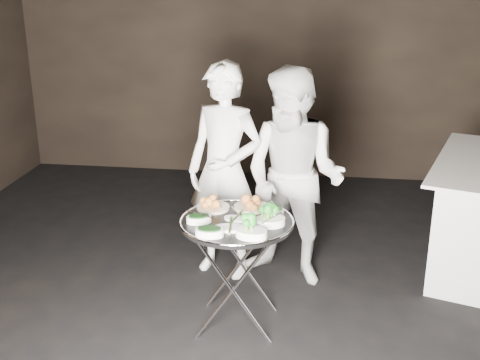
# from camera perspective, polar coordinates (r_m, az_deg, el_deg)

# --- Properties ---
(wall_back) EXTENTS (6.00, 0.05, 3.00)m
(wall_back) POSITION_cam_1_polar(r_m,az_deg,el_deg) (6.55, 5.24, 13.13)
(wall_back) COLOR black
(wall_back) RESTS_ON floor
(tray_stand) EXTENTS (0.49, 0.41, 0.72)m
(tray_stand) POSITION_cam_1_polar(r_m,az_deg,el_deg) (3.86, -0.30, -8.42)
(tray_stand) COLOR silver
(tray_stand) RESTS_ON floor
(serving_tray) EXTENTS (0.71, 0.71, 0.04)m
(serving_tray) POSITION_cam_1_polar(r_m,az_deg,el_deg) (3.72, -0.31, -4.03)
(serving_tray) COLOR black
(serving_tray) RESTS_ON tray_stand
(potato_plate_a) EXTENTS (0.22, 0.22, 0.08)m
(potato_plate_a) POSITION_cam_1_polar(r_m,az_deg,el_deg) (3.89, -2.57, -2.29)
(potato_plate_a) COLOR beige
(potato_plate_a) RESTS_ON serving_tray
(potato_plate_b) EXTENTS (0.22, 0.22, 0.08)m
(potato_plate_b) POSITION_cam_1_polar(r_m,az_deg,el_deg) (3.89, 1.03, -2.23)
(potato_plate_b) COLOR beige
(potato_plate_b) RESTS_ON serving_tray
(greens_bowl) EXTENTS (0.12, 0.12, 0.07)m
(greens_bowl) POSITION_cam_1_polar(r_m,az_deg,el_deg) (3.79, 3.34, -2.93)
(greens_bowl) COLOR white
(greens_bowl) RESTS_ON serving_tray
(asparagus_plate_a) EXTENTS (0.18, 0.12, 0.03)m
(asparagus_plate_a) POSITION_cam_1_polar(r_m,az_deg,el_deg) (3.72, -0.34, -3.64)
(asparagus_plate_a) COLOR white
(asparagus_plate_a) RESTS_ON serving_tray
(asparagus_plate_b) EXTENTS (0.21, 0.13, 0.04)m
(asparagus_plate_b) POSITION_cam_1_polar(r_m,az_deg,el_deg) (3.59, -0.93, -4.47)
(asparagus_plate_b) COLOR white
(asparagus_plate_b) RESTS_ON serving_tray
(spinach_bowl_a) EXTENTS (0.18, 0.15, 0.06)m
(spinach_bowl_a) POSITION_cam_1_polar(r_m,az_deg,el_deg) (3.69, -3.91, -3.61)
(spinach_bowl_a) COLOR white
(spinach_bowl_a) RESTS_ON serving_tray
(spinach_bowl_b) EXTENTS (0.18, 0.12, 0.07)m
(spinach_bowl_b) POSITION_cam_1_polar(r_m,az_deg,el_deg) (3.50, -2.92, -4.86)
(spinach_bowl_b) COLOR white
(spinach_bowl_b) RESTS_ON serving_tray
(broccoli_bowl_a) EXTENTS (0.22, 0.19, 0.08)m
(broccoli_bowl_a) POSITION_cam_1_polar(r_m,az_deg,el_deg) (3.65, 2.86, -3.79)
(broccoli_bowl_a) COLOR white
(broccoli_bowl_a) RESTS_ON serving_tray
(broccoli_bowl_b) EXTENTS (0.21, 0.17, 0.08)m
(broccoli_bowl_b) POSITION_cam_1_polar(r_m,az_deg,el_deg) (3.48, 1.08, -4.90)
(broccoli_bowl_b) COLOR white
(broccoli_bowl_b) RESTS_ON serving_tray
(serving_utensils) EXTENTS (0.58, 0.44, 0.01)m
(serving_utensils) POSITION_cam_1_polar(r_m,az_deg,el_deg) (3.76, 0.08, -2.77)
(serving_utensils) COLOR silver
(serving_utensils) RESTS_ON serving_tray
(waiter_left) EXTENTS (0.68, 0.55, 1.61)m
(waiter_left) POSITION_cam_1_polar(r_m,az_deg,el_deg) (4.39, -1.48, 0.80)
(waiter_left) COLOR white
(waiter_left) RESTS_ON floor
(waiter_right) EXTENTS (0.93, 0.83, 1.59)m
(waiter_right) POSITION_cam_1_polar(r_m,az_deg,el_deg) (4.30, 5.13, 0.15)
(waiter_right) COLOR white
(waiter_right) RESTS_ON floor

